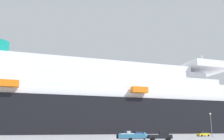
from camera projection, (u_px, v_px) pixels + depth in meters
ground_plane at (95, 135)px, 100.41m from camera, size 600.00×600.00×0.00m
cruise_ship at (78, 103)px, 130.03m from camera, size 299.09×47.65×53.10m
pickup_truck at (161, 136)px, 59.75m from camera, size 5.88×3.10×2.20m
small_boat_on_trailer at (135, 136)px, 59.28m from camera, size 8.71×3.36×2.15m
street_lamp at (211, 121)px, 79.13m from camera, size 0.56×0.56×7.44m
parked_car_white_van at (127, 134)px, 87.53m from camera, size 4.77×2.14×1.58m
parked_car_yellow_taxi at (203, 134)px, 87.60m from camera, size 4.44×2.44×1.58m
parked_car_blue_suv at (138, 134)px, 93.29m from camera, size 4.76×2.51×1.58m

